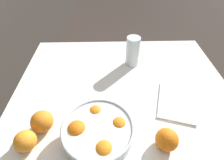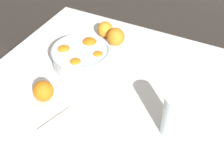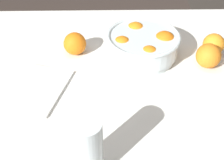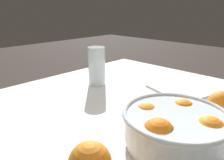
# 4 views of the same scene
# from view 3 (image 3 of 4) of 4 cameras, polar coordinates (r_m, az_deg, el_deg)

# --- Properties ---
(dining_table) EXTENTS (1.03, 1.01, 0.77)m
(dining_table) POSITION_cam_3_polar(r_m,az_deg,el_deg) (1.01, 0.08, -5.60)
(dining_table) COLOR white
(dining_table) RESTS_ON ground_plane
(fruit_bowl) EXTENTS (0.25, 0.25, 0.10)m
(fruit_bowl) POSITION_cam_3_polar(r_m,az_deg,el_deg) (1.06, 5.71, 6.45)
(fruit_bowl) COLOR silver
(fruit_bowl) RESTS_ON dining_table
(juice_glass) EXTENTS (0.07, 0.07, 0.16)m
(juice_glass) POSITION_cam_3_polar(r_m,az_deg,el_deg) (0.71, -4.51, -12.79)
(juice_glass) COLOR #F4A314
(juice_glass) RESTS_ON dining_table
(orange_loose_near_bowl) EXTENTS (0.08, 0.08, 0.08)m
(orange_loose_near_bowl) POSITION_cam_3_polar(r_m,az_deg,el_deg) (1.06, 17.22, 4.24)
(orange_loose_near_bowl) COLOR orange
(orange_loose_near_bowl) RESTS_ON dining_table
(orange_loose_front) EXTENTS (0.08, 0.08, 0.08)m
(orange_loose_front) POSITION_cam_3_polar(r_m,az_deg,el_deg) (1.08, -6.81, 6.62)
(orange_loose_front) COLOR orange
(orange_loose_front) RESTS_ON dining_table
(orange_loose_aside) EXTENTS (0.07, 0.07, 0.07)m
(orange_loose_aside) POSITION_cam_3_polar(r_m,az_deg,el_deg) (1.13, 18.08, 6.26)
(orange_loose_aside) COLOR orange
(orange_loose_aside) RESTS_ON dining_table
(napkin) EXTENTS (0.24, 0.21, 0.01)m
(napkin) POSITION_cam_3_polar(r_m,az_deg,el_deg) (0.97, -13.37, -1.57)
(napkin) COLOR white
(napkin) RESTS_ON dining_table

